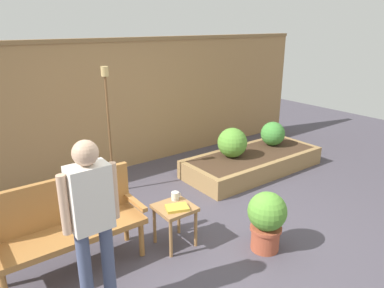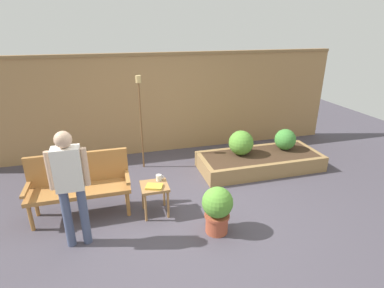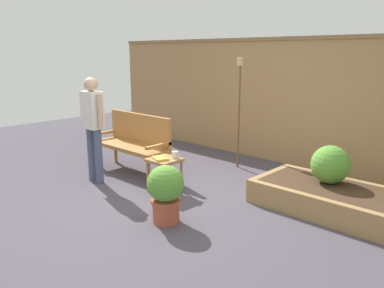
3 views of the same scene
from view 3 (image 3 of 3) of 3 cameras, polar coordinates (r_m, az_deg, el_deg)
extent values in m
plane|color=#47424C|center=(5.10, -2.38, -8.53)|extent=(14.00, 14.00, 0.00)
cube|color=#A37A4C|center=(6.85, 13.42, 5.91)|extent=(8.40, 0.10, 2.10)
cube|color=olive|center=(6.80, 13.93, 14.96)|extent=(8.40, 0.14, 0.06)
cylinder|color=#A87038|center=(5.93, -3.82, -3.30)|extent=(0.06, 0.06, 0.40)
cylinder|color=#A87038|center=(5.71, -6.48, -4.04)|extent=(0.06, 0.06, 0.40)
cylinder|color=#A87038|center=(6.93, -11.26, -1.07)|extent=(0.06, 0.06, 0.40)
cylinder|color=#A87038|center=(6.73, -13.75, -1.62)|extent=(0.06, 0.06, 0.40)
cube|color=#A87038|center=(6.25, -9.18, -0.38)|extent=(1.44, 0.48, 0.06)
cube|color=#A87038|center=(6.32, -7.76, 2.32)|extent=(1.44, 0.06, 0.48)
cube|color=#A87038|center=(6.77, -12.78, 1.65)|extent=(0.06, 0.48, 0.04)
cube|color=#A87038|center=(5.70, -5.00, -0.26)|extent=(0.06, 0.48, 0.04)
cylinder|color=#9E7042|center=(5.38, -1.59, -4.83)|extent=(0.04, 0.04, 0.44)
cylinder|color=#9E7042|center=(5.16, -4.20, -5.65)|extent=(0.04, 0.04, 0.44)
cylinder|color=#9E7042|center=(5.61, -3.98, -4.09)|extent=(0.04, 0.04, 0.44)
cylinder|color=#9E7042|center=(5.40, -6.57, -4.84)|extent=(0.04, 0.04, 0.44)
cube|color=#9E7042|center=(5.31, -4.13, -2.38)|extent=(0.40, 0.40, 0.04)
cylinder|color=silver|center=(5.31, -2.54, -1.60)|extent=(0.09, 0.09, 0.10)
torus|color=silver|center=(5.28, -2.17, -1.70)|extent=(0.07, 0.01, 0.07)
cube|color=gold|center=(5.27, -4.77, -2.13)|extent=(0.28, 0.25, 0.03)
cylinder|color=#A84C33|center=(4.48, -3.88, -10.05)|extent=(0.31, 0.31, 0.24)
cylinder|color=#A84C33|center=(4.43, -3.91, -8.41)|extent=(0.35, 0.35, 0.04)
sphere|color=#569333|center=(4.36, -3.95, -5.88)|extent=(0.42, 0.42, 0.42)
cube|color=#997547|center=(4.60, 20.78, -9.94)|extent=(2.40, 0.09, 0.30)
cube|color=#997547|center=(5.40, 24.61, -6.80)|extent=(2.40, 0.09, 0.30)
cube|color=#997547|center=(5.46, 11.48, -5.58)|extent=(0.09, 0.82, 0.30)
cube|color=#422D1E|center=(5.00, 22.86, -8.25)|extent=(2.22, 0.82, 0.30)
cylinder|color=brown|center=(5.17, 19.65, -5.13)|extent=(0.04, 0.04, 0.06)
sphere|color=#569333|center=(5.11, 19.83, -2.88)|extent=(0.48, 0.48, 0.48)
cylinder|color=brown|center=(6.42, 6.95, 3.88)|extent=(0.03, 0.03, 1.70)
cylinder|color=tan|center=(6.34, 7.19, 12.06)|extent=(0.10, 0.10, 0.13)
cylinder|color=#475170|center=(5.83, -13.66, -1.82)|extent=(0.11, 0.11, 0.82)
cylinder|color=#475170|center=(5.99, -14.70, -1.47)|extent=(0.11, 0.11, 0.82)
cube|color=silver|center=(5.77, -14.57, 4.89)|extent=(0.32, 0.20, 0.54)
cylinder|color=tan|center=(5.60, -13.48, 4.71)|extent=(0.07, 0.07, 0.49)
cylinder|color=tan|center=(5.94, -15.61, 5.06)|extent=(0.07, 0.07, 0.49)
sphere|color=tan|center=(5.73, -14.79, 8.55)|extent=(0.20, 0.20, 0.20)
camera|label=1|loc=(5.75, -42.60, 14.74)|focal=33.40mm
camera|label=2|loc=(4.38, -55.37, 17.98)|focal=28.12mm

